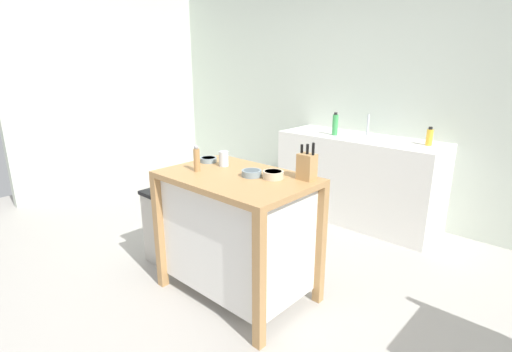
# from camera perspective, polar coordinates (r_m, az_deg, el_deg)

# --- Properties ---
(ground_plane) EXTENTS (6.95, 6.95, 0.00)m
(ground_plane) POSITION_cam_1_polar(r_m,az_deg,el_deg) (3.16, -4.37, -14.95)
(ground_plane) COLOR #ADA8A0
(ground_plane) RESTS_ON ground
(wall_back) EXTENTS (5.95, 0.10, 2.60)m
(wall_back) POSITION_cam_1_polar(r_m,az_deg,el_deg) (4.43, 16.07, 11.50)
(wall_back) COLOR silver
(wall_back) RESTS_ON ground
(wall_left) EXTENTS (0.10, 2.73, 2.60)m
(wall_left) POSITION_cam_1_polar(r_m,az_deg,el_deg) (5.60, -20.49, 12.07)
(wall_left) COLOR beige
(wall_left) RESTS_ON ground
(kitchen_island) EXTENTS (1.05, 0.69, 0.91)m
(kitchen_island) POSITION_cam_1_polar(r_m,az_deg,el_deg) (2.75, -2.83, -7.91)
(kitchen_island) COLOR #AD7F4C
(kitchen_island) RESTS_ON ground
(knife_block) EXTENTS (0.11, 0.09, 0.25)m
(knife_block) POSITION_cam_1_polar(r_m,az_deg,el_deg) (2.52, 7.53, 1.47)
(knife_block) COLOR tan
(knife_block) RESTS_ON kitchen_island
(bowl_ceramic_wide) EXTENTS (0.12, 0.12, 0.04)m
(bowl_ceramic_wide) POSITION_cam_1_polar(r_m,az_deg,el_deg) (2.96, -7.05, 2.42)
(bowl_ceramic_wide) COLOR gray
(bowl_ceramic_wide) RESTS_ON kitchen_island
(bowl_ceramic_small) EXTENTS (0.14, 0.14, 0.05)m
(bowl_ceramic_small) POSITION_cam_1_polar(r_m,az_deg,el_deg) (2.53, 2.56, 0.22)
(bowl_ceramic_small) COLOR beige
(bowl_ceramic_small) RESTS_ON kitchen_island
(bowl_stoneware_deep) EXTENTS (0.13, 0.13, 0.04)m
(bowl_stoneware_deep) POSITION_cam_1_polar(r_m,az_deg,el_deg) (2.58, -0.65, 0.45)
(bowl_stoneware_deep) COLOR gray
(bowl_stoneware_deep) RESTS_ON kitchen_island
(drinking_cup) EXTENTS (0.07, 0.07, 0.11)m
(drinking_cup) POSITION_cam_1_polar(r_m,az_deg,el_deg) (2.83, -4.79, 2.57)
(drinking_cup) COLOR silver
(drinking_cup) RESTS_ON kitchen_island
(pepper_grinder) EXTENTS (0.04, 0.04, 0.19)m
(pepper_grinder) POSITION_cam_1_polar(r_m,az_deg,el_deg) (2.71, -8.77, 2.52)
(pepper_grinder) COLOR #AD7F4C
(pepper_grinder) RESTS_ON kitchen_island
(trash_bin) EXTENTS (0.36, 0.28, 0.63)m
(trash_bin) POSITION_cam_1_polar(r_m,az_deg,el_deg) (3.34, -12.99, -7.35)
(trash_bin) COLOR #B7B2A8
(trash_bin) RESTS_ON ground
(sink_counter) EXTENTS (1.68, 0.60, 0.90)m
(sink_counter) POSITION_cam_1_polar(r_m,az_deg,el_deg) (4.21, 14.76, -0.41)
(sink_counter) COLOR white
(sink_counter) RESTS_ON ground
(sink_faucet) EXTENTS (0.02, 0.02, 0.22)m
(sink_faucet) POSITION_cam_1_polar(r_m,az_deg,el_deg) (4.21, 16.23, 7.31)
(sink_faucet) COLOR #B7BCC1
(sink_faucet) RESTS_ON sink_counter
(bottle_dish_soap) EXTENTS (0.06, 0.06, 0.24)m
(bottle_dish_soap) POSITION_cam_1_polar(r_m,az_deg,el_deg) (4.13, 11.64, 7.48)
(bottle_dish_soap) COLOR green
(bottle_dish_soap) RESTS_ON sink_counter
(bottle_hand_soap) EXTENTS (0.06, 0.06, 0.17)m
(bottle_hand_soap) POSITION_cam_1_polar(r_m,az_deg,el_deg) (3.89, 24.29, 5.30)
(bottle_hand_soap) COLOR yellow
(bottle_hand_soap) RESTS_ON sink_counter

